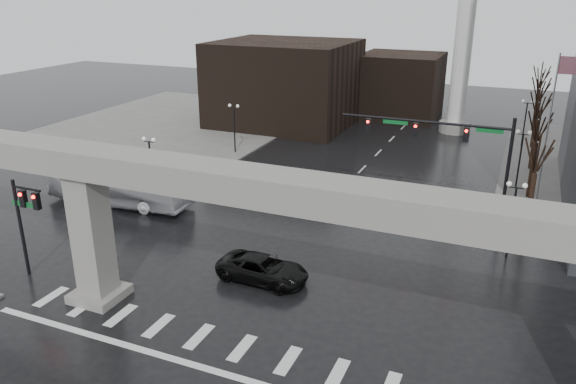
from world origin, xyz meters
name	(u,v)px	position (x,y,z in m)	size (l,w,h in m)	color
ground	(209,326)	(0.00, 0.00, 0.00)	(160.00, 160.00, 0.00)	black
sidewalk_nw	(176,125)	(-26.00, 36.00, 0.07)	(28.00, 36.00, 0.15)	slate
elevated_guideway	(226,204)	(1.26, 0.00, 6.88)	(48.00, 2.60, 8.70)	gray
building_far_left	(285,83)	(-14.00, 42.00, 5.00)	(16.00, 14.00, 10.00)	black
building_far_mid	(400,85)	(-2.00, 52.00, 4.00)	(10.00, 10.00, 8.00)	black
smokestack	(466,13)	(6.00, 46.00, 13.35)	(3.60, 3.60, 30.00)	silver
signal_mast_arm	(453,143)	(8.99, 18.80, 5.83)	(12.12, 0.43, 8.00)	black
signal_left_pole	(25,213)	(-12.25, 0.50, 4.07)	(2.30, 0.30, 6.00)	black
flagpole_assembly	(554,118)	(15.29, 22.00, 7.53)	(2.06, 0.12, 12.00)	silver
lamp_right_0	(514,207)	(13.50, 14.00, 3.47)	(1.22, 0.32, 5.11)	black
lamp_right_1	(521,149)	(13.50, 28.00, 3.47)	(1.22, 0.32, 5.11)	black
lamp_right_2	(526,115)	(13.50, 42.00, 3.47)	(1.22, 0.32, 5.11)	black
lamp_left_0	(150,157)	(-13.50, 14.00, 3.47)	(1.22, 0.32, 5.11)	black
lamp_left_1	(234,120)	(-13.50, 28.00, 3.47)	(1.22, 0.32, 5.11)	black
lamp_left_2	(289,96)	(-13.50, 42.00, 3.47)	(1.22, 0.32, 5.11)	black
tree_right_0	(531,199)	(14.53, 18.02, 2.79)	(1.09, 1.58, 7.50)	black
tree_right_1	(533,165)	(14.53, 26.02, 2.85)	(1.09, 1.61, 7.67)	black
tree_right_2	(535,140)	(14.53, 34.02, 2.91)	(1.10, 1.63, 7.85)	black
tree_right_3	(536,121)	(14.53, 42.02, 2.98)	(1.11, 1.66, 8.02)	black
tree_right_4	(537,106)	(14.53, 50.02, 3.04)	(1.12, 1.69, 8.19)	black
pickup_truck	(263,269)	(0.50, 5.32, 0.75)	(2.50, 5.42, 1.51)	black
city_bus	(118,184)	(-15.27, 12.00, 1.66)	(2.78, 11.90, 3.31)	#B6B6BB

